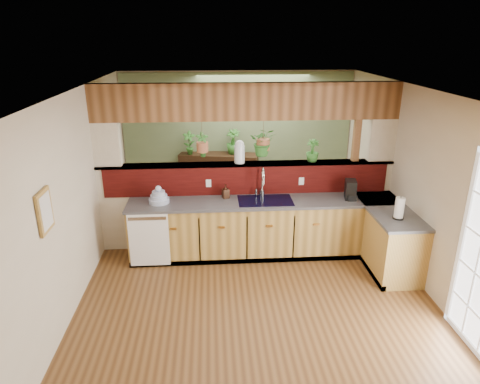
{
  "coord_description": "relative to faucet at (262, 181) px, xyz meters",
  "views": [
    {
      "loc": [
        -0.55,
        -4.98,
        3.27
      ],
      "look_at": [
        -0.15,
        0.7,
        1.15
      ],
      "focal_mm": 32.0,
      "sensor_mm": 36.0,
      "label": 1
    }
  ],
  "objects": [
    {
      "name": "pass_through_ledge",
      "position": [
        -0.22,
        0.22,
        0.21
      ],
      "size": [
        4.6,
        0.21,
        0.04
      ],
      "primitive_type": "cube",
      "color": "brown",
      "rests_on": "ground"
    },
    {
      "name": "faucet",
      "position": [
        0.0,
        0.0,
        0.0
      ],
      "size": [
        0.21,
        0.21,
        0.48
      ],
      "color": "#B7B7B2",
      "rests_on": "countertop"
    },
    {
      "name": "ceiling",
      "position": [
        -0.22,
        -1.13,
        1.44
      ],
      "size": [
        4.6,
        7.0,
        0.01
      ],
      "primitive_type": "cube",
      "color": "brown",
      "rests_on": "ground"
    },
    {
      "name": "header_beam",
      "position": [
        -0.22,
        0.22,
        1.17
      ],
      "size": [
        4.6,
        0.15,
        0.55
      ],
      "primitive_type": "cube",
      "color": "brown",
      "rests_on": "ground"
    },
    {
      "name": "paper_towel",
      "position": [
        1.75,
        -0.94,
        -0.11
      ],
      "size": [
        0.15,
        0.15,
        0.32
      ],
      "color": "black",
      "rests_on": "countertop"
    },
    {
      "name": "countertop",
      "position": [
        0.62,
        -0.26,
        -0.71
      ],
      "size": [
        4.14,
        1.52,
        0.9
      ],
      "color": "olive",
      "rests_on": "ground"
    },
    {
      "name": "soap_dispenser",
      "position": [
        -0.56,
        -0.0,
        -0.15
      ],
      "size": [
        0.12,
        0.12,
        0.21
      ],
      "primitive_type": "imported",
      "rotation": [
        0.0,
        0.0,
        0.31
      ],
      "color": "#3B2215",
      "rests_on": "countertop"
    },
    {
      "name": "hanging_plant_b",
      "position": [
        0.03,
        0.22,
        0.75
      ],
      "size": [
        0.44,
        0.4,
        0.56
      ],
      "color": "brown",
      "rests_on": "header_beam"
    },
    {
      "name": "ground",
      "position": [
        -0.22,
        -1.13,
        -1.16
      ],
      "size": [
        4.6,
        7.0,
        0.01
      ],
      "primitive_type": "cube",
      "color": "brown",
      "rests_on": "ground"
    },
    {
      "name": "coffee_maker",
      "position": [
        1.33,
        -0.16,
        -0.12
      ],
      "size": [
        0.15,
        0.26,
        0.29
      ],
      "rotation": [
        0.0,
        0.0,
        -0.2
      ],
      "color": "black",
      "rests_on": "countertop"
    },
    {
      "name": "wall_back",
      "position": [
        -0.22,
        2.37,
        0.14
      ],
      "size": [
        4.6,
        0.02,
        2.6
      ],
      "primitive_type": "cube",
      "color": "beige",
      "rests_on": "ground"
    },
    {
      "name": "floor_plant",
      "position": [
        0.55,
        0.97,
        -0.79
      ],
      "size": [
        0.82,
        0.77,
        0.73
      ],
      "primitive_type": "imported",
      "rotation": [
        0.0,
        0.0,
        -0.38
      ],
      "color": "#296121",
      "rests_on": "ground"
    },
    {
      "name": "hanging_plant_a",
      "position": [
        -0.9,
        0.22,
        0.65
      ],
      "size": [
        0.23,
        0.18,
        0.5
      ],
      "color": "brown",
      "rests_on": "header_beam"
    },
    {
      "name": "dishwasher",
      "position": [
        -1.7,
        -0.47,
        -0.7
      ],
      "size": [
        0.58,
        0.03,
        0.82
      ],
      "color": "white",
      "rests_on": "ground"
    },
    {
      "name": "shelf_plant_b",
      "position": [
        -0.33,
        2.12,
        0.11
      ],
      "size": [
        0.33,
        0.33,
        0.48
      ],
      "primitive_type": "imported",
      "rotation": [
        0.0,
        0.0,
        -0.26
      ],
      "color": "#296121",
      "rests_on": "shelving_console"
    },
    {
      "name": "wall_right",
      "position": [
        2.08,
        -1.13,
        0.14
      ],
      "size": [
        0.02,
        7.0,
        2.6
      ],
      "primitive_type": "cube",
      "color": "beige",
      "rests_on": "ground"
    },
    {
      "name": "shelf_plant_a",
      "position": [
        -1.19,
        2.12,
        0.09
      ],
      "size": [
        0.25,
        0.17,
        0.46
      ],
      "primitive_type": "imported",
      "rotation": [
        0.0,
        0.0,
        -0.03
      ],
      "color": "#296121",
      "rests_on": "shelving_console"
    },
    {
      "name": "dish_stack",
      "position": [
        -1.56,
        -0.13,
        -0.17
      ],
      "size": [
        0.31,
        0.31,
        0.27
      ],
      "color": "#AAB8DC",
      "rests_on": "countertop"
    },
    {
      "name": "glass_jar",
      "position": [
        -0.33,
        0.22,
        0.41
      ],
      "size": [
        0.16,
        0.16,
        0.36
      ],
      "color": "silver",
      "rests_on": "pass_through_ledge"
    },
    {
      "name": "shelving_console",
      "position": [
        -0.62,
        2.12,
        -0.66
      ],
      "size": [
        1.61,
        0.72,
        1.04
      ],
      "primitive_type": "cube",
      "rotation": [
        0.0,
        0.0,
        -0.2
      ],
      "color": "black",
      "rests_on": "ground"
    },
    {
      "name": "pass_through_partition",
      "position": [
        -0.19,
        0.22,
        0.03
      ],
      "size": [
        4.6,
        0.21,
        2.6
      ],
      "color": "beige",
      "rests_on": "ground"
    },
    {
      "name": "wall_left",
      "position": [
        -2.52,
        -1.13,
        0.14
      ],
      "size": [
        0.02,
        7.0,
        2.6
      ],
      "primitive_type": "cube",
      "color": "beige",
      "rests_on": "ground"
    },
    {
      "name": "framed_print",
      "position": [
        -2.49,
        -1.93,
        0.39
      ],
      "size": [
        0.04,
        0.35,
        0.45
      ],
      "color": "olive",
      "rests_on": "wall_left"
    },
    {
      "name": "navy_sink",
      "position": [
        0.03,
        -0.15,
        -0.34
      ],
      "size": [
        0.82,
        0.5,
        0.18
      ],
      "color": "black",
      "rests_on": "countertop"
    },
    {
      "name": "ledge_plant_right",
      "position": [
        0.8,
        0.22,
        0.41
      ],
      "size": [
        0.23,
        0.23,
        0.35
      ],
      "primitive_type": "imported",
      "rotation": [
        0.0,
        0.0,
        -0.22
      ],
      "color": "#296121",
      "rests_on": "pass_through_ledge"
    },
    {
      "name": "sage_backwall",
      "position": [
        -0.22,
        2.35,
        0.14
      ],
      "size": [
        4.55,
        0.02,
        2.55
      ],
      "primitive_type": "cube",
      "color": "#60744F",
      "rests_on": "ground"
    }
  ]
}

